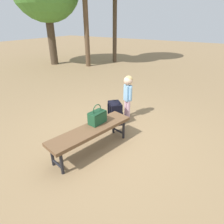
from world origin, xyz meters
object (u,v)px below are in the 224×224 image
(handbag, at_px, (97,117))
(child_standing, at_px, (128,90))
(park_bench, at_px, (91,131))
(backpack_large, at_px, (115,112))

(handbag, height_order, child_standing, child_standing)
(handbag, relative_size, child_standing, 0.36)
(handbag, bearing_deg, child_standing, 3.09)
(park_bench, distance_m, child_standing, 1.54)
(handbag, bearing_deg, park_bench, -173.73)
(park_bench, relative_size, backpack_large, 2.88)
(child_standing, bearing_deg, park_bench, -176.43)
(child_standing, xyz_separation_m, backpack_large, (-0.41, 0.09, -0.40))
(park_bench, xyz_separation_m, child_standing, (1.51, 0.09, 0.29))
(park_bench, bearing_deg, backpack_large, 9.70)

